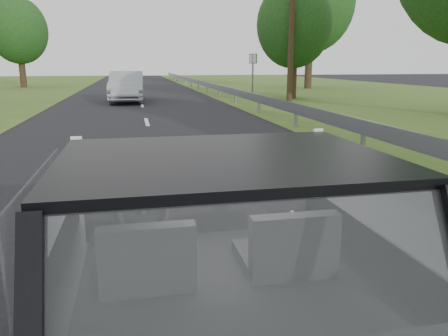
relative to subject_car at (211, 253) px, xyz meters
name	(u,v)px	position (x,y,z in m)	size (l,w,h in m)	color
subject_car	(211,253)	(0.00, 0.00, 0.00)	(1.80, 4.00, 1.45)	black
dashboard	(196,204)	(0.00, 0.62, 0.12)	(1.58, 0.45, 0.30)	black
driver_seat	(147,255)	(-0.40, -0.29, 0.16)	(0.50, 0.72, 0.42)	black
passenger_seat	(288,243)	(0.40, -0.29, 0.16)	(0.50, 0.72, 0.42)	black
steering_wheel	(143,211)	(-0.40, 0.33, 0.20)	(0.36, 0.36, 0.04)	black
cat	(223,175)	(0.20, 0.58, 0.36)	(0.55, 0.17, 0.24)	gray
guardrail	(293,108)	(4.30, 10.00, -0.15)	(0.05, 90.00, 0.32)	gray
other_car	(127,87)	(-0.67, 20.21, 0.03)	(1.82, 4.61, 1.52)	#A6ADB7
highway_sign	(253,74)	(7.01, 24.34, 0.51)	(0.10, 0.99, 2.47)	#175921
utility_pole	(292,16)	(7.25, 18.37, 3.37)	(0.27, 0.27, 8.19)	#473322
tree_2	(293,42)	(8.12, 20.34, 2.26)	(3.94, 3.94, 5.97)	#173718
tree_3	(310,23)	(12.92, 29.71, 4.11)	(6.39, 6.39, 9.68)	#173718
tree_6	(20,44)	(-8.89, 35.62, 2.64)	(4.44, 4.44, 6.73)	#173718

